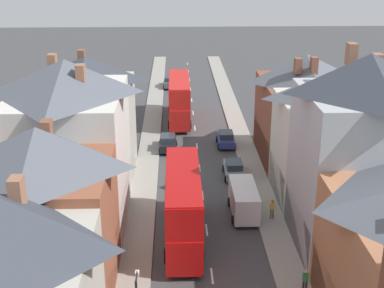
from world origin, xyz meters
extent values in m
cube|color=gray|center=(-5.10, 38.00, 0.07)|extent=(2.20, 104.00, 0.14)
cube|color=gray|center=(5.10, 38.00, 0.07)|extent=(2.20, 104.00, 0.14)
cube|color=silver|center=(0.00, 18.00, 0.01)|extent=(0.14, 1.80, 0.01)
cube|color=silver|center=(0.00, 24.00, 0.01)|extent=(0.14, 1.80, 0.01)
cube|color=silver|center=(0.00, 30.00, 0.01)|extent=(0.14, 1.80, 0.01)
cube|color=silver|center=(0.00, 36.00, 0.01)|extent=(0.14, 1.80, 0.01)
cube|color=silver|center=(0.00, 42.00, 0.01)|extent=(0.14, 1.80, 0.01)
cube|color=silver|center=(0.00, 48.00, 0.01)|extent=(0.14, 1.80, 0.01)
cube|color=silver|center=(0.00, 54.00, 0.01)|extent=(0.14, 1.80, 0.01)
cube|color=silver|center=(0.00, 60.00, 0.01)|extent=(0.14, 1.80, 0.01)
cube|color=silver|center=(0.00, 66.00, 0.01)|extent=(0.14, 1.80, 0.01)
cube|color=silver|center=(0.00, 72.00, 0.01)|extent=(0.14, 1.80, 0.01)
cube|color=silver|center=(0.00, 78.00, 0.01)|extent=(0.14, 1.80, 0.01)
cube|color=silver|center=(0.00, 84.00, 0.01)|extent=(0.14, 1.80, 0.01)
cube|color=#99664C|center=(-9.50, 10.34, 9.93)|extent=(0.60, 0.90, 1.45)
cube|color=#935138|center=(-10.20, 16.86, 4.15)|extent=(8.00, 8.06, 8.31)
cube|color=black|center=(-6.26, 16.86, 1.60)|extent=(0.12, 7.41, 3.20)
pyramid|color=#565B66|center=(-10.20, 16.86, 9.57)|extent=(8.00, 8.06, 2.53)
cube|color=brown|center=(-9.85, 18.12, 10.19)|extent=(0.60, 0.90, 1.24)
cube|color=silver|center=(-10.20, 26.21, 5.18)|extent=(8.00, 10.63, 10.36)
cube|color=maroon|center=(-6.26, 26.21, 1.60)|extent=(0.12, 9.78, 3.20)
pyramid|color=#565B66|center=(-10.20, 26.21, 11.56)|extent=(8.00, 10.63, 2.41)
cube|color=#99664C|center=(-11.44, 28.07, 12.17)|extent=(0.60, 0.90, 1.21)
cube|color=#99664C|center=(-8.83, 24.82, 12.11)|extent=(0.60, 0.90, 1.10)
cube|color=#BCB7A8|center=(-10.20, 35.11, 4.50)|extent=(8.00, 7.19, 9.00)
cube|color=#1E5133|center=(-6.26, 35.11, 1.60)|extent=(0.12, 6.61, 3.20)
pyramid|color=#383D47|center=(-10.20, 35.11, 10.08)|extent=(8.00, 7.19, 2.17)
cube|color=brown|center=(-10.72, 36.48, 10.80)|extent=(0.60, 0.90, 1.44)
cube|color=#ADB2B7|center=(10.20, 21.49, 5.69)|extent=(8.00, 8.53, 11.38)
cube|color=black|center=(6.26, 21.49, 1.60)|extent=(0.12, 7.85, 3.20)
pyramid|color=#383D47|center=(10.20, 21.49, 12.68)|extent=(8.00, 8.53, 2.59)
cube|color=#99664C|center=(11.24, 23.12, 13.14)|extent=(0.60, 0.90, 0.93)
cube|color=#99664C|center=(9.74, 24.04, 13.42)|extent=(0.60, 0.90, 1.49)
cube|color=beige|center=(10.20, 29.36, 4.39)|extent=(8.00, 7.22, 8.78)
cube|color=#1E5133|center=(6.26, 29.36, 1.60)|extent=(0.12, 6.64, 3.20)
pyramid|color=#565B66|center=(10.20, 29.36, 9.87)|extent=(8.00, 7.22, 2.18)
cube|color=brown|center=(10.90, 28.70, 10.51)|extent=(0.60, 0.90, 1.27)
cube|color=brown|center=(10.20, 37.95, 4.01)|extent=(8.00, 9.97, 8.03)
cube|color=olive|center=(6.26, 37.95, 1.60)|extent=(0.12, 9.18, 3.20)
pyramid|color=#565B66|center=(10.20, 37.95, 9.37)|extent=(8.00, 9.97, 2.68)
cube|color=brown|center=(8.90, 35.86, 10.06)|extent=(0.60, 0.90, 1.38)
cube|color=brown|center=(10.24, 35.37, 10.16)|extent=(0.60, 0.90, 1.58)
cube|color=red|center=(-1.80, 50.83, 1.65)|extent=(2.44, 10.80, 2.50)
cube|color=red|center=(-1.80, 50.83, 4.05)|extent=(2.44, 10.58, 2.30)
cube|color=red|center=(-1.80, 50.83, 5.25)|extent=(2.39, 10.37, 0.10)
cube|color=#28333D|center=(-1.80, 56.18, 1.85)|extent=(2.20, 0.10, 1.20)
cube|color=#28333D|center=(-1.80, 56.18, 4.15)|extent=(2.20, 0.10, 1.10)
cube|color=#28333D|center=(-2.99, 50.83, 1.90)|extent=(0.06, 9.18, 0.90)
cube|color=#28333D|center=(-2.99, 50.83, 4.15)|extent=(0.06, 9.18, 0.90)
cube|color=yellow|center=(-1.80, 56.18, 4.95)|extent=(1.34, 0.08, 0.32)
cylinder|color=black|center=(-3.02, 54.18, 0.50)|extent=(0.30, 1.00, 1.00)
cylinder|color=black|center=(-0.58, 54.18, 0.50)|extent=(0.30, 1.00, 1.00)
cylinder|color=black|center=(-3.02, 47.86, 0.50)|extent=(0.30, 1.00, 1.00)
cylinder|color=black|center=(-0.58, 47.86, 0.50)|extent=(0.30, 1.00, 1.00)
cube|color=#B70F0F|center=(-1.80, 22.74, 1.65)|extent=(2.44, 10.80, 2.50)
cube|color=#B70F0F|center=(-1.80, 22.74, 4.05)|extent=(2.44, 10.58, 2.30)
cube|color=#B70F0F|center=(-1.80, 22.74, 5.25)|extent=(2.39, 10.37, 0.10)
cube|color=#28333D|center=(-1.80, 28.09, 1.85)|extent=(2.20, 0.10, 1.20)
cube|color=#28333D|center=(-1.80, 28.09, 4.15)|extent=(2.20, 0.10, 1.10)
cube|color=#28333D|center=(-2.99, 22.74, 1.90)|extent=(0.06, 9.18, 0.90)
cube|color=#28333D|center=(-2.99, 22.74, 4.15)|extent=(0.06, 9.18, 0.90)
cube|color=yellow|center=(-1.80, 28.09, 4.95)|extent=(1.34, 0.08, 0.32)
cylinder|color=black|center=(-3.02, 26.09, 0.50)|extent=(0.30, 1.00, 1.00)
cylinder|color=black|center=(-0.58, 26.09, 0.50)|extent=(0.30, 1.00, 1.00)
cylinder|color=black|center=(-3.02, 19.77, 0.50)|extent=(0.30, 1.00, 1.00)
cylinder|color=black|center=(-0.58, 19.77, 0.50)|extent=(0.30, 1.00, 1.00)
cube|color=navy|center=(3.10, 42.07, 0.66)|extent=(1.70, 3.85, 0.71)
cube|color=#28333D|center=(3.10, 41.88, 1.32)|extent=(1.46, 1.92, 0.60)
cylinder|color=black|center=(2.25, 43.26, 0.31)|extent=(0.20, 0.62, 0.62)
cylinder|color=black|center=(3.95, 43.26, 0.31)|extent=(0.20, 0.62, 0.62)
cylinder|color=black|center=(2.25, 40.88, 0.31)|extent=(0.20, 0.62, 0.62)
cylinder|color=black|center=(3.95, 40.88, 0.31)|extent=(0.20, 0.62, 0.62)
cube|color=black|center=(-3.10, 41.02, 0.69)|extent=(1.70, 3.92, 0.76)
cube|color=#28333D|center=(-3.10, 40.83, 1.37)|extent=(1.46, 1.96, 0.60)
cylinder|color=black|center=(-3.95, 42.24, 0.31)|extent=(0.20, 0.62, 0.62)
cylinder|color=black|center=(-2.25, 42.24, 0.31)|extent=(0.20, 0.62, 0.62)
cylinder|color=black|center=(-3.95, 39.81, 0.31)|extent=(0.20, 0.62, 0.62)
cylinder|color=black|center=(-2.25, 39.81, 0.31)|extent=(0.20, 0.62, 0.62)
cube|color=#4C515B|center=(-3.10, 67.23, 0.70)|extent=(1.70, 4.04, 0.77)
cube|color=#28333D|center=(-3.10, 67.03, 1.38)|extent=(1.46, 2.02, 0.60)
cylinder|color=black|center=(-3.95, 68.48, 0.31)|extent=(0.20, 0.62, 0.62)
cylinder|color=black|center=(-2.25, 68.48, 0.31)|extent=(0.20, 0.62, 0.62)
cylinder|color=black|center=(-3.95, 65.98, 0.31)|extent=(0.20, 0.62, 0.62)
cylinder|color=black|center=(-2.25, 65.98, 0.31)|extent=(0.20, 0.62, 0.62)
cube|color=gray|center=(3.10, 33.89, 0.65)|extent=(1.70, 3.90, 0.68)
cube|color=#28333D|center=(3.10, 33.69, 1.29)|extent=(1.46, 1.95, 0.60)
cylinder|color=black|center=(2.25, 35.10, 0.31)|extent=(0.20, 0.62, 0.62)
cylinder|color=black|center=(3.95, 35.10, 0.31)|extent=(0.20, 0.62, 0.62)
cylinder|color=black|center=(2.25, 32.68, 0.31)|extent=(0.20, 0.62, 0.62)
cylinder|color=black|center=(3.95, 32.68, 0.31)|extent=(0.20, 0.62, 0.62)
cube|color=white|center=(3.10, 26.42, 1.36)|extent=(1.96, 5.20, 2.10)
cube|color=#28333D|center=(3.10, 28.97, 1.66)|extent=(1.76, 0.10, 0.90)
cylinder|color=black|center=(2.12, 27.98, 0.36)|extent=(0.24, 0.72, 0.72)
cylinder|color=black|center=(4.08, 27.98, 0.36)|extent=(0.24, 0.72, 0.72)
cylinder|color=black|center=(2.12, 24.86, 0.36)|extent=(0.24, 0.72, 0.72)
cylinder|color=black|center=(4.08, 24.86, 0.36)|extent=(0.24, 0.72, 0.72)
cylinder|color=#23232D|center=(5.52, 15.88, 0.56)|extent=(0.14, 0.14, 0.84)
cylinder|color=#23232D|center=(5.70, 15.88, 0.56)|extent=(0.14, 0.14, 0.84)
cube|color=#338447|center=(5.61, 15.88, 1.25)|extent=(0.36, 0.22, 0.54)
sphere|color=tan|center=(5.61, 15.88, 1.64)|extent=(0.22, 0.22, 0.22)
cylinder|color=brown|center=(5.13, 25.43, 0.56)|extent=(0.14, 0.14, 0.84)
cylinder|color=brown|center=(5.31, 25.43, 0.56)|extent=(0.14, 0.14, 0.84)
cube|color=gold|center=(5.22, 25.43, 1.25)|extent=(0.36, 0.22, 0.54)
sphere|color=brown|center=(5.22, 25.43, 1.64)|extent=(0.22, 0.22, 0.22)
cylinder|color=black|center=(-4.25, 10.16, 5.40)|extent=(0.08, 0.90, 0.08)
cube|color=beige|center=(-4.25, 10.61, 5.32)|extent=(0.20, 0.32, 0.20)
camera|label=1|loc=(-2.28, -11.74, 20.48)|focal=50.00mm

